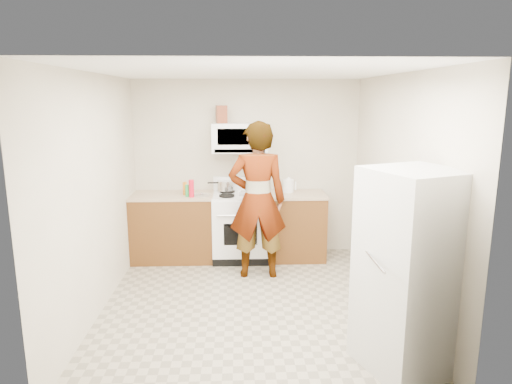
{
  "coord_description": "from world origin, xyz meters",
  "views": [
    {
      "loc": [
        -0.12,
        -4.71,
        2.25
      ],
      "look_at": [
        0.09,
        0.55,
        1.15
      ],
      "focal_mm": 32.0,
      "sensor_mm": 36.0,
      "label": 1
    }
  ],
  "objects_px": {
    "microwave": "(240,138)",
    "fridge": "(411,271)",
    "person": "(257,200)",
    "saucepan": "(226,186)",
    "gas_range": "(240,225)",
    "kettle": "(288,186)"
  },
  "relations": [
    {
      "from": "gas_range",
      "to": "microwave",
      "type": "height_order",
      "value": "microwave"
    },
    {
      "from": "person",
      "to": "kettle",
      "type": "distance_m",
      "value": 0.89
    },
    {
      "from": "fridge",
      "to": "kettle",
      "type": "xyz_separation_m",
      "value": [
        -0.71,
        2.8,
        0.17
      ]
    },
    {
      "from": "fridge",
      "to": "kettle",
      "type": "height_order",
      "value": "fridge"
    },
    {
      "from": "fridge",
      "to": "person",
      "type": "bearing_deg",
      "value": 97.91
    },
    {
      "from": "microwave",
      "to": "kettle",
      "type": "distance_m",
      "value": 0.96
    },
    {
      "from": "microwave",
      "to": "fridge",
      "type": "height_order",
      "value": "microwave"
    },
    {
      "from": "person",
      "to": "fridge",
      "type": "xyz_separation_m",
      "value": [
        1.18,
        -2.05,
        -0.14
      ]
    },
    {
      "from": "fridge",
      "to": "saucepan",
      "type": "xyz_separation_m",
      "value": [
        -1.59,
        2.88,
        0.17
      ]
    },
    {
      "from": "person",
      "to": "kettle",
      "type": "xyz_separation_m",
      "value": [
        0.47,
        0.75,
        0.04
      ]
    },
    {
      "from": "person",
      "to": "saucepan",
      "type": "distance_m",
      "value": 0.92
    },
    {
      "from": "microwave",
      "to": "person",
      "type": "height_order",
      "value": "person"
    },
    {
      "from": "fridge",
      "to": "kettle",
      "type": "relative_size",
      "value": 9.53
    },
    {
      "from": "microwave",
      "to": "fridge",
      "type": "relative_size",
      "value": 0.45
    },
    {
      "from": "gas_range",
      "to": "fridge",
      "type": "bearing_deg",
      "value": -62.73
    },
    {
      "from": "fridge",
      "to": "gas_range",
      "type": "bearing_deg",
      "value": 95.27
    },
    {
      "from": "gas_range",
      "to": "kettle",
      "type": "distance_m",
      "value": 0.88
    },
    {
      "from": "kettle",
      "to": "fridge",
      "type": "bearing_deg",
      "value": -58.19
    },
    {
      "from": "gas_range",
      "to": "saucepan",
      "type": "xyz_separation_m",
      "value": [
        -0.2,
        0.17,
        0.53
      ]
    },
    {
      "from": "gas_range",
      "to": "fridge",
      "type": "distance_m",
      "value": 3.06
    },
    {
      "from": "person",
      "to": "saucepan",
      "type": "bearing_deg",
      "value": -63.82
    },
    {
      "from": "person",
      "to": "saucepan",
      "type": "relative_size",
      "value": 8.32
    }
  ]
}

